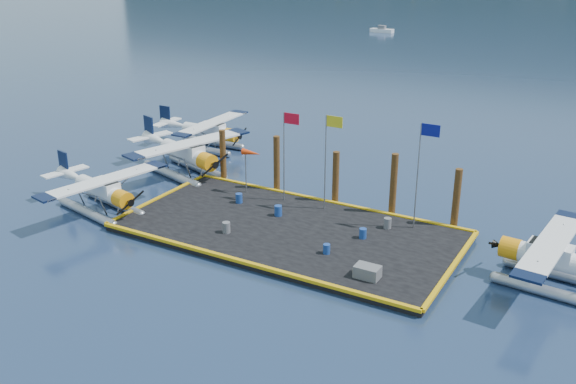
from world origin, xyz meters
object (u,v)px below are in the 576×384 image
Objects in this scene: drum_0 at (239,198)px; seaplane_a at (102,193)px; flagpole_red at (287,143)px; windsock at (251,154)px; seaplane_b at (187,156)px; flagpole_blue at (422,161)px; drum_4 at (387,223)px; flagpole_yellow at (329,148)px; seaplane_c at (209,133)px; seaplane_d at (556,263)px; piling_2 at (336,179)px; piling_0 at (223,157)px; drum_1 at (327,249)px; piling_4 at (456,201)px; drum_5 at (278,211)px; drum_2 at (363,233)px; piling_3 at (393,186)px; crate at (367,272)px; piling_1 at (277,166)px; drum_3 at (226,227)px.

seaplane_a is at bearing -145.22° from drum_0.
flagpole_red reaches higher than windsock.
seaplane_b is 18.70m from flagpole_blue.
flagpole_yellow is at bearing 169.39° from drum_4.
seaplane_d reaches higher than seaplane_c.
piling_0 is at bearing 180.00° from piling_2.
flagpole_yellow is at bearing 100.92° from seaplane_b.
drum_1 is 0.86× the size of drum_4.
seaplane_b is 7.01m from windsock.
drum_5 is at bearing -157.98° from piling_4.
drum_2 is 5.95m from drum_5.
windsock is 9.72m from piling_3.
drum_1 is 2.96m from drum_2.
crate is 11.86m from flagpole_red.
windsock is 0.78× the size of piling_0.
drum_2 is 0.15× the size of piling_0.
piling_1 is at bearing 171.49° from flagpole_blue.
drum_1 is at bearing 52.29° from seaplane_c.
flagpole_red is at bearing 141.16° from crate.
flagpole_red is (-0.78, 2.45, 3.66)m from drum_5.
windsock is at bearing 49.49° from seaplane_c.
piling_4 is (5.03, 7.27, 1.32)m from drum_1.
crate is at bearing 122.40° from seaplane_d.
drum_3 is 0.15× the size of piling_3.
windsock is at bearing 145.12° from drum_5.
seaplane_a is 9.19m from drum_3.
drum_1 is at bearing -119.63° from flagpole_blue.
seaplane_b is 1.57× the size of flagpole_blue.
drum_5 is 4.94m from piling_1.
seaplane_b is 7.65m from drum_0.
drum_4 is at bearing -14.89° from piling_1.
seaplane_b is at bearing 175.53° from flagpole_blue.
piling_1 reaches higher than drum_0.
piling_0 is (-13.65, 2.43, 1.28)m from drum_4.
drum_2 is at bearing -19.07° from piling_0.
piling_0 is at bearing 173.99° from flagpole_blue.
flagpole_blue is at bearing -6.01° from piling_0.
seaplane_d is 16.41m from drum_5.
drum_0 is at bearing -147.01° from piling_2.
piling_1 is 4.50m from piling_2.
drum_5 is 8.17m from piling_0.
seaplane_a is at bearing -145.97° from piling_2.
seaplane_a is 1.47× the size of flagpole_yellow.
flagpole_yellow reaches higher than windsock.
seaplane_c is 13.41m from drum_0.
piling_0 is at bearing 110.47° from seaplane_b.
flagpole_blue is at bearing -14.48° from piling_2.
flagpole_yellow is 6.00m from flagpole_blue.
seaplane_a is 14.37× the size of drum_0.
drum_3 is at bearing 105.93° from seaplane_d.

